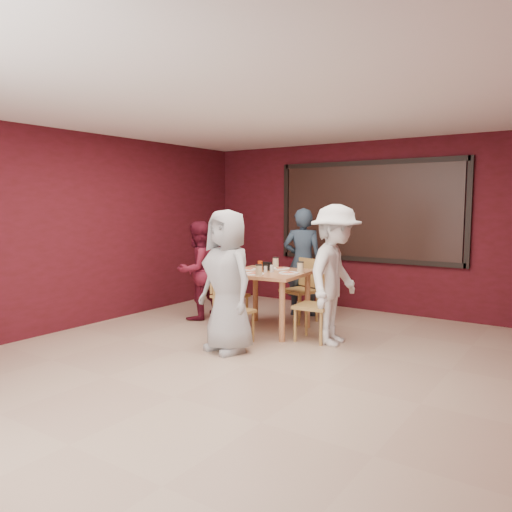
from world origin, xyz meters
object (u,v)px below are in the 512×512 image
Objects in this scene: diner_back at (303,262)px; diner_right at (335,275)px; chair_front at (232,308)px; chair_right at (319,302)px; chair_back at (304,286)px; dining_table at (268,279)px; diner_left at (198,270)px; chair_left at (226,291)px; diner_front at (227,281)px.

diner_right is at bearing 112.74° from diner_back.
chair_right reaches higher than chair_front.
chair_back is 1.03× the size of chair_right.
dining_table reaches higher than chair_back.
diner_back is at bearing 140.63° from diner_left.
diner_right is (1.76, -0.03, 0.39)m from chair_left.
chair_back is 1.07× the size of chair_left.
chair_back reaches higher than chair_left.
diner_front reaches higher than chair_right.
chair_front is at bearing 64.13° from diner_left.
diner_front is at bearing 133.22° from diner_right.
chair_back is at bearing 127.11° from diner_left.
diner_back is at bearing 38.42° from diner_right.
chair_right reaches higher than chair_left.
chair_back reaches higher than chair_right.
dining_table is 0.73m from chair_left.
diner_back is (-0.94, 1.24, 0.34)m from chair_right.
diner_right is (2.36, -0.08, 0.13)m from diner_left.
diner_back is (-0.08, 1.98, 0.39)m from chair_front.
chair_right is (0.86, 0.74, 0.05)m from chair_front.
chair_front is at bearing -94.25° from chair_back.
diner_back is at bearing 121.69° from chair_back.
chair_left is 1.39m from diner_front.
diner_front is 0.97× the size of diner_right.
diner_left reaches higher than chair_back.
chair_right is at bearing 106.74° from diner_back.
diner_left is (-1.29, -0.00, 0.02)m from dining_table.
diner_right is (1.06, -0.08, 0.16)m from dining_table.
chair_front is 2.02m from diner_back.
chair_right is 2.16m from diner_left.
chair_left is at bearing -132.98° from chair_back.
chair_back is at bearing 101.34° from diner_back.
chair_left is at bearing 84.45° from diner_right.
diner_right reaches higher than chair_front.
diner_front is at bearing -62.76° from chair_front.
diner_front reaches higher than chair_back.
chair_back is 1.19m from chair_left.
chair_front is at bearing 132.11° from diner_front.
chair_front is at bearing -90.28° from dining_table.
chair_front is 0.55× the size of diner_left.
diner_back reaches higher than chair_front.
diner_right reaches higher than chair_right.
diner_right reaches higher than diner_left.
diner_right is at bearing 35.10° from chair_front.
diner_front is 1.13× the size of diner_left.
chair_right is 0.43m from diner_right.
chair_front is 0.91× the size of chair_right.
chair_back is 0.51m from diner_back.
chair_front is at bearing -48.46° from chair_left.
diner_right is at bearing -43.53° from chair_back.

